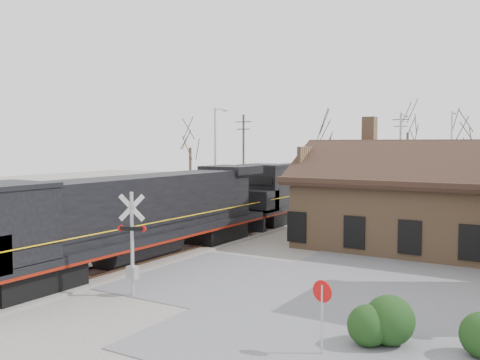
% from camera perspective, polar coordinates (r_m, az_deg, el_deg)
% --- Properties ---
extents(ground, '(140.00, 140.00, 0.00)m').
position_cam_1_polar(ground, '(28.33, -11.34, -8.79)').
color(ground, gray).
rests_on(ground, ground).
extents(road, '(60.00, 9.00, 0.03)m').
position_cam_1_polar(road, '(28.33, -11.34, -8.76)').
color(road, '#5C5C61').
rests_on(road, ground).
extents(track_main, '(3.40, 90.00, 0.24)m').
position_cam_1_polar(track_main, '(40.44, 3.24, -4.78)').
color(track_main, gray).
rests_on(track_main, ground).
extents(track_siding, '(3.40, 90.00, 0.24)m').
position_cam_1_polar(track_siding, '(42.72, -2.11, -4.31)').
color(track_siding, gray).
rests_on(track_siding, ground).
extents(depot, '(15.20, 9.31, 7.90)m').
position_cam_1_polar(depot, '(33.22, 19.31, -2.85)').
color(depot, '#8A6747').
rests_on(depot, ground).
extents(locomotive_lead, '(3.17, 21.21, 4.71)m').
position_cam_1_polar(locomotive_lead, '(27.79, -11.62, -3.86)').
color(locomotive_lead, black).
rests_on(locomotive_lead, ground).
extents(locomotive_trailing, '(3.17, 21.21, 4.46)m').
position_cam_1_polar(locomotive_trailing, '(45.81, 6.98, -0.74)').
color(locomotive_trailing, black).
rests_on(locomotive_trailing, ground).
extents(crossbuck_near, '(1.16, 0.51, 4.25)m').
position_cam_1_polar(crossbuck_near, '(22.28, -11.43, -7.08)').
color(crossbuck_near, '#A5A8AD').
rests_on(crossbuck_near, ground).
extents(crossbuck_far, '(1.03, 0.32, 3.62)m').
position_cam_1_polar(crossbuck_far, '(35.67, -14.81, -3.39)').
color(crossbuck_far, '#A5A8AD').
rests_on(crossbuck_far, ground).
extents(do_not_enter_sign, '(0.66, 0.19, 2.23)m').
position_cam_1_polar(do_not_enter_sign, '(16.23, 8.76, -12.83)').
color(do_not_enter_sign, '#A5A8AD').
rests_on(do_not_enter_sign, ground).
extents(hedge_a, '(1.29, 1.29, 1.29)m').
position_cam_1_polar(hedge_a, '(17.39, 13.52, -14.87)').
color(hedge_a, black).
rests_on(hedge_a, ground).
extents(hedge_b, '(1.55, 1.55, 1.55)m').
position_cam_1_polar(hedge_b, '(17.61, 15.64, -14.21)').
color(hedge_b, black).
rests_on(hedge_b, ground).
extents(streetlight_a, '(0.25, 2.04, 9.21)m').
position_cam_1_polar(streetlight_a, '(45.81, -2.56, 2.63)').
color(streetlight_a, '#A5A8AD').
rests_on(streetlight_a, ground).
extents(streetlight_b, '(0.25, 2.04, 8.50)m').
position_cam_1_polar(streetlight_b, '(43.09, 16.76, 1.90)').
color(streetlight_b, '#A5A8AD').
rests_on(streetlight_b, ground).
extents(streetlight_c, '(0.25, 2.04, 9.45)m').
position_cam_1_polar(streetlight_c, '(58.86, 21.62, 2.77)').
color(streetlight_c, '#A5A8AD').
rests_on(streetlight_c, ground).
extents(utility_pole_a, '(2.00, 0.24, 9.33)m').
position_cam_1_polar(utility_pole_a, '(59.09, 0.37, 2.69)').
color(utility_pole_a, '#382D23').
rests_on(utility_pole_a, ground).
extents(utility_pole_b, '(2.00, 0.24, 9.80)m').
position_cam_1_polar(utility_pole_b, '(66.88, 16.71, 2.88)').
color(utility_pole_b, '#382D23').
rests_on(utility_pole_b, ground).
extents(tree_a, '(3.78, 3.78, 9.27)m').
position_cam_1_polar(tree_a, '(62.74, -5.34, 4.31)').
color(tree_a, '#382D23').
rests_on(tree_a, ground).
extents(tree_b, '(4.16, 4.16, 10.20)m').
position_cam_1_polar(tree_b, '(66.01, 8.66, 4.84)').
color(tree_b, '#382D23').
rests_on(tree_b, ground).
extents(tree_c, '(5.05, 5.05, 12.37)m').
position_cam_1_polar(tree_c, '(72.37, 17.47, 5.86)').
color(tree_c, '#382D23').
rests_on(tree_c, ground).
extents(tree_d, '(4.19, 4.19, 10.26)m').
position_cam_1_polar(tree_d, '(60.59, 22.73, 4.70)').
color(tree_d, '#382D23').
rests_on(tree_d, ground).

